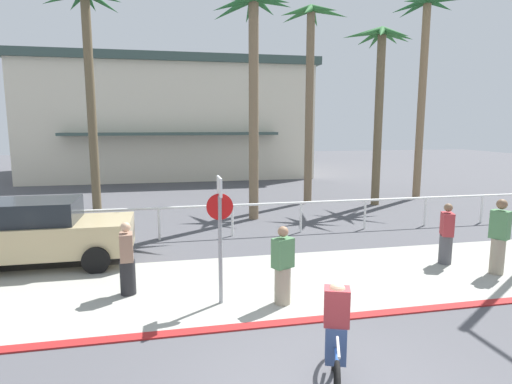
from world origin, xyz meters
name	(u,v)px	position (x,y,z in m)	size (l,w,h in m)	color
ground_plane	(226,225)	(0.00, 10.00, 0.00)	(80.00, 80.00, 0.00)	#4C4C51
sidewalk_strip	(261,283)	(0.00, 4.20, 0.01)	(44.00, 4.00, 0.02)	#9E9E93
curb_paint	(286,323)	(0.00, 2.20, 0.01)	(44.00, 0.24, 0.03)	maroon
building_backdrop	(171,119)	(-1.61, 27.80, 3.91)	(18.82, 13.01, 7.79)	beige
rail_fence	(232,210)	(0.00, 8.50, 0.84)	(27.63, 0.08, 1.04)	white
stop_sign_bike_lane	(220,222)	(-1.03, 3.30, 1.68)	(0.52, 0.56, 2.56)	gray
palm_tree_1	(88,45)	(-4.94, 13.95, 6.68)	(3.38, 3.06, 8.85)	brown
palm_tree_2	(253,53)	(1.16, 10.85, 6.08)	(2.92, 3.25, 8.14)	#756047
palm_tree_3	(310,65)	(4.33, 13.80, 6.14)	(3.13, 2.91, 8.67)	#756047
palm_tree_4	(380,70)	(7.09, 12.63, 5.86)	(3.08, 3.64, 7.64)	brown
palm_tree_5	(423,55)	(9.86, 13.84, 6.75)	(3.10, 3.21, 9.33)	#846B4C
car_tan_1	(39,232)	(-5.21, 6.59, 0.87)	(4.40, 2.02, 1.69)	tan
cyclist_blue_0	(336,338)	(0.15, 0.26, 0.69)	(0.68, 1.73, 1.50)	black
pedestrian_0	(446,237)	(4.91, 4.57, 0.73)	(0.42, 0.47, 1.59)	#4C4C51
pedestrian_1	(127,262)	(-2.88, 4.15, 0.72)	(0.34, 0.42, 1.57)	#232326
pedestrian_2	(283,269)	(0.16, 3.02, 0.73)	(0.47, 0.43, 1.60)	gray
pedestrian_3	(499,240)	(5.64, 3.65, 0.86)	(0.43, 0.47, 1.83)	gray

